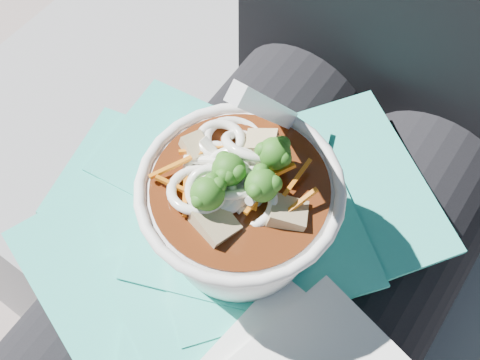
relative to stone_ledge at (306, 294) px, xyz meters
The scene contains 5 objects.
stone_ledge is the anchor object (origin of this frame).
lap 0.34m from the stone_ledge, 90.00° to the right, with size 0.32×0.48×0.16m.
person_body 0.34m from the stone_ledge, 90.00° to the right, with size 0.34×0.94×1.01m.
plastic_bag 0.43m from the stone_ledge, 103.40° to the right, with size 0.35×0.37×0.02m.
udon_bowl 0.48m from the stone_ledge, 97.50° to the right, with size 0.19×0.19×0.20m.
Camera 1 is at (0.12, -0.20, 1.14)m, focal length 50.00 mm.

